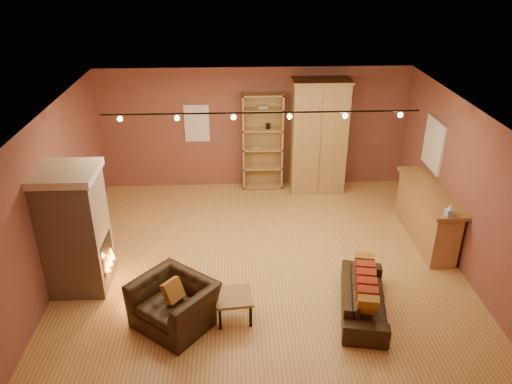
{
  "coord_description": "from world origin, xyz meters",
  "views": [
    {
      "loc": [
        -0.45,
        -7.64,
        5.16
      ],
      "look_at": [
        -0.09,
        0.2,
        1.28
      ],
      "focal_mm": 35.0,
      "sensor_mm": 36.0,
      "label": 1
    }
  ],
  "objects_px": {
    "bookcase": "(262,140)",
    "coffee_table": "(234,299)",
    "fireplace": "(75,230)",
    "armoire": "(318,136)",
    "bar_counter": "(426,214)",
    "armchair": "(174,297)",
    "loveseat": "(364,292)"
  },
  "relations": [
    {
      "from": "bookcase",
      "to": "coffee_table",
      "type": "relative_size",
      "value": 3.75
    },
    {
      "from": "fireplace",
      "to": "armoire",
      "type": "relative_size",
      "value": 0.82
    },
    {
      "from": "fireplace",
      "to": "bar_counter",
      "type": "xyz_separation_m",
      "value": [
        6.24,
        1.18,
        -0.52
      ]
    },
    {
      "from": "bar_counter",
      "to": "armchair",
      "type": "relative_size",
      "value": 1.68
    },
    {
      "from": "armchair",
      "to": "coffee_table",
      "type": "xyz_separation_m",
      "value": [
        0.89,
        0.09,
        -0.13
      ]
    },
    {
      "from": "fireplace",
      "to": "bar_counter",
      "type": "bearing_deg",
      "value": 10.75
    },
    {
      "from": "loveseat",
      "to": "armoire",
      "type": "bearing_deg",
      "value": 11.9
    },
    {
      "from": "fireplace",
      "to": "armchair",
      "type": "bearing_deg",
      "value": -33.04
    },
    {
      "from": "bookcase",
      "to": "armoire",
      "type": "relative_size",
      "value": 0.87
    },
    {
      "from": "fireplace",
      "to": "loveseat",
      "type": "distance_m",
      "value": 4.69
    },
    {
      "from": "bar_counter",
      "to": "loveseat",
      "type": "xyz_separation_m",
      "value": [
        -1.69,
        -2.09,
        -0.18
      ]
    },
    {
      "from": "bar_counter",
      "to": "armchair",
      "type": "height_order",
      "value": "bar_counter"
    },
    {
      "from": "fireplace",
      "to": "armoire",
      "type": "height_order",
      "value": "armoire"
    },
    {
      "from": "armoire",
      "to": "armchair",
      "type": "relative_size",
      "value": 1.97
    },
    {
      "from": "bar_counter",
      "to": "coffee_table",
      "type": "distance_m",
      "value": 4.3
    },
    {
      "from": "bookcase",
      "to": "coffee_table",
      "type": "height_order",
      "value": "bookcase"
    },
    {
      "from": "armoire",
      "to": "loveseat",
      "type": "relative_size",
      "value": 1.47
    },
    {
      "from": "fireplace",
      "to": "armchair",
      "type": "height_order",
      "value": "fireplace"
    },
    {
      "from": "bookcase",
      "to": "bar_counter",
      "type": "height_order",
      "value": "bookcase"
    },
    {
      "from": "fireplace",
      "to": "coffee_table",
      "type": "height_order",
      "value": "fireplace"
    },
    {
      "from": "armoire",
      "to": "loveseat",
      "type": "bearing_deg",
      "value": -89.11
    },
    {
      "from": "fireplace",
      "to": "coffee_table",
      "type": "relative_size",
      "value": 3.51
    },
    {
      "from": "fireplace",
      "to": "loveseat",
      "type": "xyz_separation_m",
      "value": [
        4.55,
        -0.9,
        -0.7
      ]
    },
    {
      "from": "armoire",
      "to": "bar_counter",
      "type": "relative_size",
      "value": 1.17
    },
    {
      "from": "bar_counter",
      "to": "coffee_table",
      "type": "bearing_deg",
      "value": -149.84
    },
    {
      "from": "armoire",
      "to": "coffee_table",
      "type": "height_order",
      "value": "armoire"
    },
    {
      "from": "bookcase",
      "to": "loveseat",
      "type": "height_order",
      "value": "bookcase"
    },
    {
      "from": "bar_counter",
      "to": "bookcase",
      "type": "bearing_deg",
      "value": 139.79
    },
    {
      "from": "fireplace",
      "to": "bar_counter",
      "type": "distance_m",
      "value": 6.37
    },
    {
      "from": "bookcase",
      "to": "armoire",
      "type": "bearing_deg",
      "value": -9.61
    },
    {
      "from": "bookcase",
      "to": "armchair",
      "type": "distance_m",
      "value": 5.1
    },
    {
      "from": "fireplace",
      "to": "loveseat",
      "type": "bearing_deg",
      "value": -11.24
    }
  ]
}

